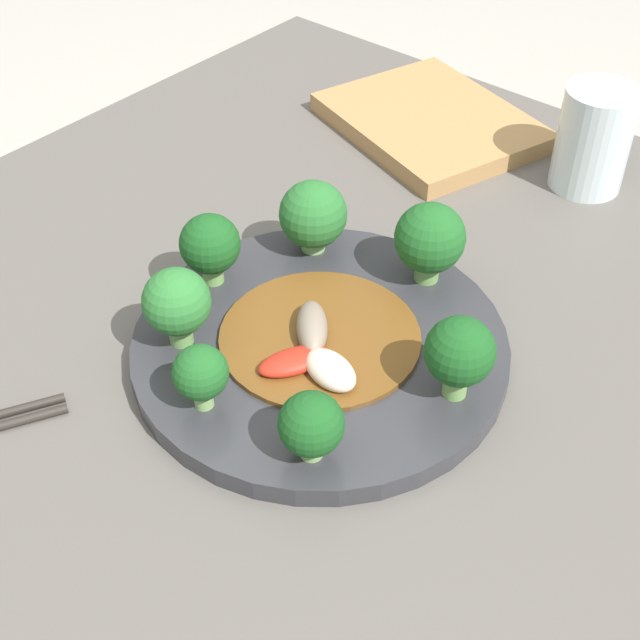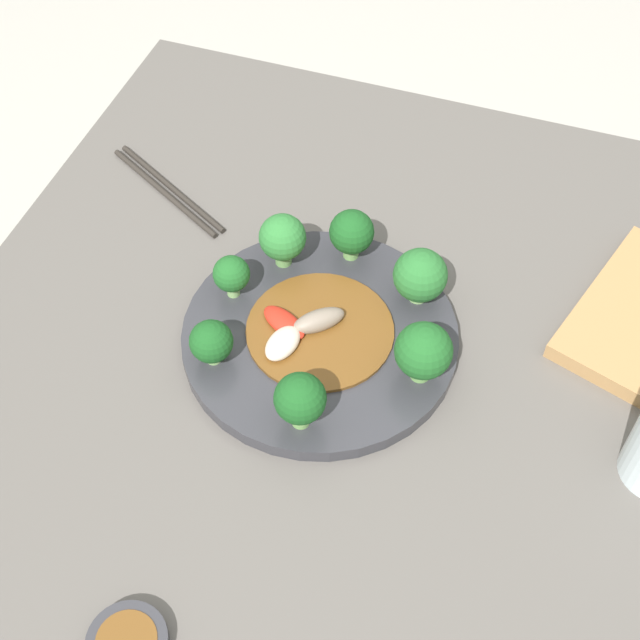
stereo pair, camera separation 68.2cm
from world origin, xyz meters
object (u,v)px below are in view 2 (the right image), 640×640
at_px(broccoli_east, 352,233).
at_px(broccoli_west, 300,399).
at_px(chopsticks, 168,190).
at_px(broccoli_northeast, 282,238).
at_px(broccoli_south, 423,351).
at_px(stirfry_center, 310,330).
at_px(broccoli_northwest, 211,342).
at_px(plate, 320,336).
at_px(broccoli_north, 231,275).
at_px(broccoli_southeast, 420,276).

height_order(broccoli_east, broccoli_west, broccoli_west).
bearing_deg(broccoli_west, chopsticks, 45.22).
height_order(broccoli_northeast, broccoli_south, broccoli_south).
height_order(broccoli_south, stirfry_center, broccoli_south).
bearing_deg(broccoli_south, broccoli_northwest, 103.60).
height_order(broccoli_northeast, broccoli_west, same).
bearing_deg(chopsticks, broccoli_south, -115.72).
relative_size(broccoli_east, broccoli_west, 0.94).
relative_size(plate, broccoli_north, 5.58).
distance_m(broccoli_southeast, broccoli_west, 0.21).
bearing_deg(broccoli_south, broccoli_southeast, 16.47).
distance_m(broccoli_east, broccoli_south, 0.18).
distance_m(broccoli_east, broccoli_north, 0.14).
distance_m(plate, broccoli_northwest, 0.12).
distance_m(broccoli_west, stirfry_center, 0.12).
bearing_deg(broccoli_east, broccoli_west, -174.68).
height_order(plate, broccoli_northwest, broccoli_northwest).
bearing_deg(broccoli_northwest, broccoli_southeast, -49.86).
bearing_deg(broccoli_southeast, broccoli_east, 68.18).
bearing_deg(plate, broccoli_northwest, 127.25).
distance_m(broccoli_north, broccoli_south, 0.23).
distance_m(broccoli_southeast, broccoli_south, 0.11).
bearing_deg(stirfry_center, broccoli_south, -96.69).
height_order(broccoli_northwest, broccoli_south, broccoli_south).
bearing_deg(stirfry_center, chopsticks, 56.31).
height_order(broccoli_southeast, stirfry_center, broccoli_southeast).
bearing_deg(plate, broccoli_east, 1.25).
relative_size(broccoli_south, chopsticks, 0.38).
bearing_deg(broccoli_north, broccoli_southeast, -72.48).
relative_size(broccoli_southeast, broccoli_south, 0.92).
height_order(plate, broccoli_north, broccoli_north).
xyz_separation_m(broccoli_east, chopsticks, (0.04, 0.25, -0.05)).
distance_m(broccoli_north, broccoli_northwest, 0.09).
bearing_deg(stirfry_center, broccoli_northeast, 35.95).
bearing_deg(broccoli_northeast, broccoli_south, -118.34).
distance_m(broccoli_west, chopsticks, 0.39).
bearing_deg(plate, broccoli_south, -99.87).
bearing_deg(broccoli_southeast, chopsticks, 77.09).
xyz_separation_m(broccoli_southeast, broccoli_northeast, (0.00, 0.16, 0.00)).
distance_m(broccoli_north, chopsticks, 0.21).
relative_size(broccoli_north, broccoli_northwest, 0.99).
xyz_separation_m(plate, stirfry_center, (-0.01, 0.01, 0.01)).
bearing_deg(broccoli_west, broccoli_north, 43.73).
bearing_deg(broccoli_west, broccoli_southeast, -19.17).
xyz_separation_m(broccoli_north, broccoli_west, (-0.13, -0.13, 0.01)).
height_order(plate, broccoli_northeast, broccoli_northeast).
height_order(broccoli_west, chopsticks, broccoli_west).
height_order(broccoli_north, broccoli_west, broccoli_west).
xyz_separation_m(plate, broccoli_northeast, (0.08, 0.07, 0.05)).
bearing_deg(broccoli_northwest, plate, -52.75).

